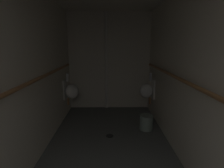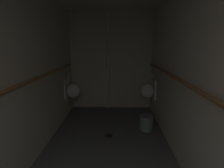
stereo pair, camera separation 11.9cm
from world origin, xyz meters
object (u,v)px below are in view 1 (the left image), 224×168
at_px(urinal_left_mid, 71,91).
at_px(waste_bin, 146,122).
at_px(standpipe_back_wall, 106,62).
at_px(floor_drain, 110,136).
at_px(urinal_right_mid, 147,90).

bearing_deg(urinal_left_mid, waste_bin, -23.70).
bearing_deg(standpipe_back_wall, floor_drain, -86.76).
bearing_deg(urinal_left_mid, standpipe_back_wall, 30.73).
xyz_separation_m(urinal_right_mid, standpipe_back_wall, (-0.96, 0.45, 0.61)).
height_order(urinal_left_mid, standpipe_back_wall, standpipe_back_wall).
relative_size(floor_drain, waste_bin, 0.48).
height_order(standpipe_back_wall, waste_bin, standpipe_back_wall).
xyz_separation_m(urinal_right_mid, floor_drain, (-0.88, -1.01, -0.61)).
distance_m(urinal_right_mid, floor_drain, 1.47).
xyz_separation_m(standpipe_back_wall, waste_bin, (0.81, -1.19, -1.08)).
height_order(urinal_left_mid, waste_bin, urinal_left_mid).
bearing_deg(floor_drain, urinal_right_mid, 49.01).
height_order(urinal_right_mid, floor_drain, urinal_right_mid).
distance_m(urinal_right_mid, waste_bin, 0.89).
height_order(standpipe_back_wall, floor_drain, standpipe_back_wall).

